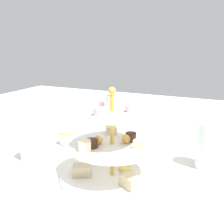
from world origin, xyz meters
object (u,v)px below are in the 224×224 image
at_px(teacup_with_saucer, 67,138).
at_px(butter_knife_right, 132,137).
at_px(tiered_serving_stand, 112,152).
at_px(water_glass_short_left, 31,146).
at_px(water_glass_tall_right, 208,145).

height_order(teacup_with_saucer, butter_knife_right, teacup_with_saucer).
height_order(tiered_serving_stand, teacup_with_saucer, tiered_serving_stand).
bearing_deg(butter_knife_right, teacup_with_saucer, 25.13).
xyz_separation_m(water_glass_short_left, teacup_with_saucer, (0.15, -0.03, -0.02)).
distance_m(water_glass_short_left, butter_knife_right, 0.39).
relative_size(teacup_with_saucer, butter_knife_right, 0.53).
distance_m(water_glass_tall_right, butter_knife_right, 0.33).
xyz_separation_m(water_glass_tall_right, teacup_with_saucer, (-0.01, 0.47, -0.04)).
distance_m(tiered_serving_stand, teacup_with_saucer, 0.30).
bearing_deg(water_glass_tall_right, tiered_serving_stand, 128.06).
bearing_deg(water_glass_short_left, tiered_serving_stand, -91.82).
distance_m(tiered_serving_stand, water_glass_short_left, 0.29).
bearing_deg(water_glass_short_left, teacup_with_saucer, -12.45).
height_order(water_glass_short_left, butter_knife_right, water_glass_short_left).
xyz_separation_m(water_glass_tall_right, water_glass_short_left, (-0.17, 0.51, -0.03)).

